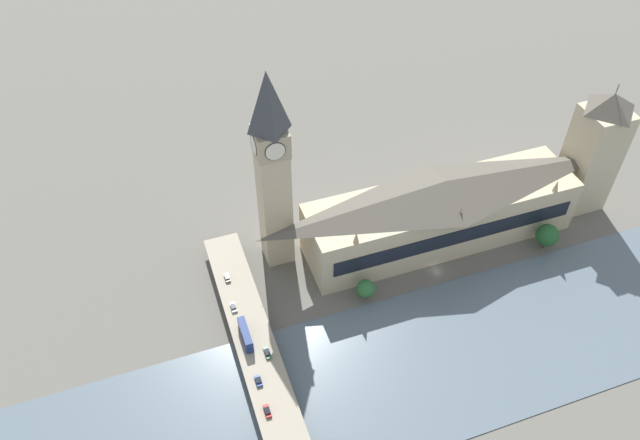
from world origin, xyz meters
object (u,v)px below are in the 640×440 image
car_southbound_lead (234,307)px  car_southbound_mid (227,278)px  road_bridge (274,402)px  car_southbound_extra (267,411)px  parliament_hall (441,211)px  victoria_tower (593,151)px  clock_tower (272,170)px  double_decker_bus_mid (245,334)px  car_northbound_tail (267,353)px  car_northbound_lead (258,381)px

car_southbound_lead → car_southbound_mid: size_ratio=1.00×
road_bridge → car_southbound_extra: size_ratio=33.55×
parliament_hall → victoria_tower: 65.58m
road_bridge → car_southbound_lead: 37.92m
clock_tower → car_southbound_lead: size_ratio=19.98×
parliament_hall → double_decker_bus_mid: 87.78m
car_northbound_tail → car_southbound_mid: bearing=8.0°
car_northbound_tail → car_southbound_extra: size_ratio=1.08×
parliament_hall → road_bridge: 96.00m
clock_tower → car_southbound_mid: clock_tower is taller
car_northbound_lead → car_northbound_tail: 10.45m
car_southbound_mid → car_southbound_extra: size_ratio=0.93×
double_decker_bus_mid → car_southbound_extra: bearing=178.8°
car_northbound_lead → car_southbound_mid: bearing=-0.6°
victoria_tower → road_bridge: 155.66m
car_northbound_lead → car_southbound_extra: (-10.70, 0.20, -0.02)m
road_bridge → car_northbound_tail: size_ratio=31.14×
clock_tower → road_bridge: size_ratio=0.55×
parliament_hall → double_decker_bus_mid: bearing=107.3°
road_bridge → car_southbound_mid: bearing=2.5°
car_southbound_mid → clock_tower: bearing=-64.0°
car_northbound_lead → victoria_tower: bearing=-73.9°
car_northbound_lead → car_southbound_lead: (30.34, 0.51, 0.03)m
victoria_tower → car_southbound_extra: victoria_tower is taller
car_southbound_mid → road_bridge: bearing=-177.5°
car_northbound_tail → double_decker_bus_mid: bearing=32.7°
clock_tower → car_southbound_lead: 48.76m
clock_tower → road_bridge: bearing=162.4°
car_northbound_tail → clock_tower: bearing=-20.4°
car_northbound_lead → car_southbound_extra: car_northbound_lead is taller
double_decker_bus_mid → car_southbound_mid: 27.29m
parliament_hall → car_southbound_extra: (-53.55, 84.18, -7.76)m
road_bridge → car_southbound_mid: size_ratio=36.19×
car_northbound_tail → car_southbound_lead: car_southbound_lead is taller
parliament_hall → clock_tower: bearing=79.1°
road_bridge → car_southbound_mid: 51.49m
car_northbound_tail → car_southbound_lead: (21.39, 5.90, 0.05)m
clock_tower → double_decker_bus_mid: bearing=149.8°
double_decker_bus_mid → car_southbound_lead: double_decker_bus_mid is taller
clock_tower → car_southbound_mid: bearing=116.0°
clock_tower → victoria_tower: clock_tower is taller
car_southbound_extra → victoria_tower: bearing=-70.2°
car_southbound_extra → car_northbound_tail: bearing=-15.9°
double_decker_bus_mid → car_southbound_extra: (-27.51, 0.55, -2.04)m
double_decker_bus_mid → car_northbound_tail: size_ratio=2.55×
road_bridge → car_southbound_lead: bearing=4.9°
double_decker_bus_mid → car_southbound_mid: size_ratio=2.96×
road_bridge → car_northbound_tail: car_northbound_tail is taller
parliament_hall → car_southbound_mid: (1.16, 83.51, -7.77)m
double_decker_bus_mid → car_northbound_tail: (-7.86, -5.04, -2.03)m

